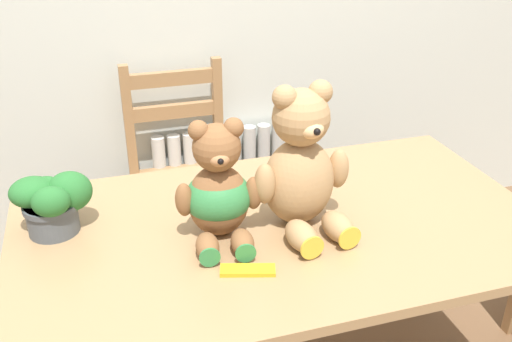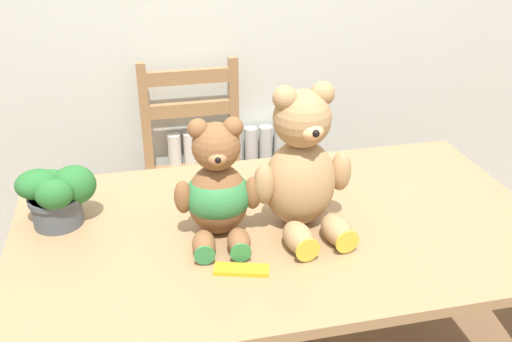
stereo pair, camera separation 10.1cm
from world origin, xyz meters
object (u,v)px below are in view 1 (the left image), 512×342
at_px(teddy_bear_right, 302,167).
at_px(chocolate_bar, 248,270).
at_px(wooden_chair_behind, 183,180).
at_px(potted_plant, 53,201).
at_px(teddy_bear_left, 219,191).

bearing_deg(teddy_bear_right, chocolate_bar, 34.79).
bearing_deg(wooden_chair_behind, potted_plant, 55.37).
xyz_separation_m(teddy_bear_left, chocolate_bar, (0.03, -0.19, -0.13)).
bearing_deg(chocolate_bar, potted_plant, 143.53).
height_order(teddy_bear_right, potted_plant, teddy_bear_right).
relative_size(teddy_bear_right, chocolate_bar, 2.99).
xyz_separation_m(potted_plant, chocolate_bar, (0.46, -0.34, -0.09)).
bearing_deg(potted_plant, teddy_bear_left, -18.89).
xyz_separation_m(wooden_chair_behind, chocolate_bar, (-0.01, -1.02, 0.26)).
relative_size(potted_plant, chocolate_bar, 1.58).
distance_m(teddy_bear_right, potted_plant, 0.70).
height_order(wooden_chair_behind, potted_plant, wooden_chair_behind).
relative_size(wooden_chair_behind, teddy_bear_right, 2.24).
xyz_separation_m(teddy_bear_left, teddy_bear_right, (0.24, -0.01, 0.04)).
distance_m(wooden_chair_behind, potted_plant, 0.90).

